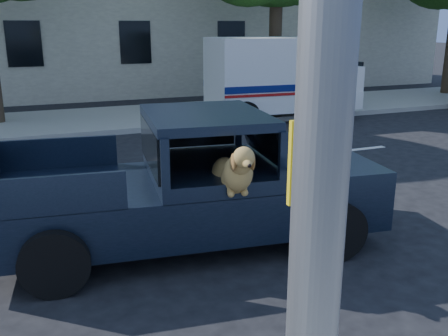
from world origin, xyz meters
name	(u,v)px	position (x,y,z in m)	size (l,w,h in m)	color
ground	(273,226)	(0.00, 0.00, 0.00)	(120.00, 120.00, 0.00)	black
far_sidewalk	(137,117)	(0.00, 9.20, 0.07)	(60.00, 4.00, 0.15)	gray
lane_stripes	(282,158)	(2.00, 3.40, 0.01)	(21.60, 0.14, 0.01)	silver
pickup_truck	(183,202)	(-1.40, -0.08, 0.61)	(5.20, 2.85, 1.79)	black
mail_truck	(279,84)	(4.22, 7.76, 1.09)	(4.66, 2.53, 2.50)	silver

